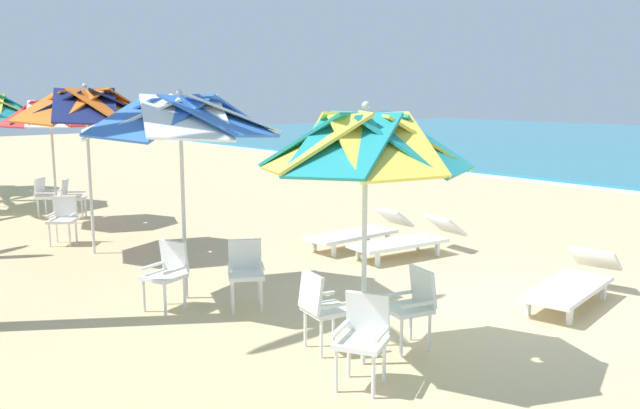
{
  "coord_description": "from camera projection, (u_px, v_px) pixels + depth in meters",
  "views": [
    {
      "loc": [
        4.59,
        -7.14,
        2.71
      ],
      "look_at": [
        -3.13,
        -0.58,
        1.0
      ],
      "focal_mm": 37.27,
      "sensor_mm": 36.0,
      "label": 1
    }
  ],
  "objects": [
    {
      "name": "plastic_chair_4",
      "position": [
        167.0,
        271.0,
        8.35
      ],
      "size": [
        0.56,
        0.58,
        0.87
      ],
      "color": "white",
      "rests_on": "ground"
    },
    {
      "name": "plastic_chair_3",
      "position": [
        246.0,
        269.0,
        8.42
      ],
      "size": [
        0.62,
        0.61,
        0.87
      ],
      "color": "white",
      "rests_on": "ground"
    },
    {
      "name": "sun_lounger_2",
      "position": [
        408.0,
        240.0,
        11.1
      ],
      "size": [
        0.88,
        2.21,
        0.62
      ],
      "color": "white",
      "rests_on": "ground"
    },
    {
      "name": "plastic_chair_2",
      "position": [
        412.0,
        303.0,
        7.08
      ],
      "size": [
        0.53,
        0.56,
        0.87
      ],
      "color": "white",
      "rests_on": "ground"
    },
    {
      "name": "beach_umbrella_3",
      "position": [
        51.0,
        115.0,
        13.52
      ],
      "size": [
        2.09,
        2.09,
        2.66
      ],
      "color": "silver",
      "rests_on": "ground"
    },
    {
      "name": "plastic_chair_5",
      "position": [
        63.0,
        217.0,
        11.97
      ],
      "size": [
        0.63,
        0.63,
        0.87
      ],
      "color": "white",
      "rests_on": "ground"
    },
    {
      "name": "ground_plane",
      "position": [
        514.0,
        308.0,
        8.46
      ],
      "size": [
        80.0,
        80.0,
        0.0
      ],
      "primitive_type": "plane",
      "color": "#D3B784"
    },
    {
      "name": "plastic_chair_6",
      "position": [
        72.0,
        196.0,
        14.43
      ],
      "size": [
        0.61,
        0.63,
        0.87
      ],
      "color": "white",
      "rests_on": "ground"
    },
    {
      "name": "beach_umbrella_0",
      "position": [
        365.0,
        144.0,
        6.34
      ],
      "size": [
        2.08,
        2.08,
        2.63
      ],
      "color": "silver",
      "rests_on": "ground"
    },
    {
      "name": "plastic_chair_1",
      "position": [
        363.0,
        334.0,
        6.16
      ],
      "size": [
        0.6,
        0.62,
        0.87
      ],
      "color": "white",
      "rests_on": "ground"
    },
    {
      "name": "sun_lounger_3",
      "position": [
        360.0,
        231.0,
        11.76
      ],
      "size": [
        0.66,
        2.15,
        0.62
      ],
      "color": "white",
      "rests_on": "ground"
    },
    {
      "name": "sun_lounger_1",
      "position": [
        574.0,
        282.0,
        8.6
      ],
      "size": [
        0.99,
        2.22,
        0.62
      ],
      "color": "white",
      "rests_on": "ground"
    },
    {
      "name": "beach_umbrella_1",
      "position": [
        180.0,
        117.0,
        8.47
      ],
      "size": [
        2.62,
        2.62,
        2.75
      ],
      "color": "silver",
      "rests_on": "ground"
    },
    {
      "name": "plastic_chair_0",
      "position": [
        322.0,
        306.0,
        6.99
      ],
      "size": [
        0.52,
        0.54,
        0.87
      ],
      "color": "white",
      "rests_on": "ground"
    },
    {
      "name": "beach_umbrella_2",
      "position": [
        86.0,
        107.0,
        10.93
      ],
      "size": [
        2.46,
        2.46,
        2.86
      ],
      "color": "silver",
      "rests_on": "ground"
    },
    {
      "name": "plastic_chair_7",
      "position": [
        46.0,
        194.0,
        14.67
      ],
      "size": [
        0.63,
        0.63,
        0.87
      ],
      "color": "white",
      "rests_on": "ground"
    }
  ]
}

